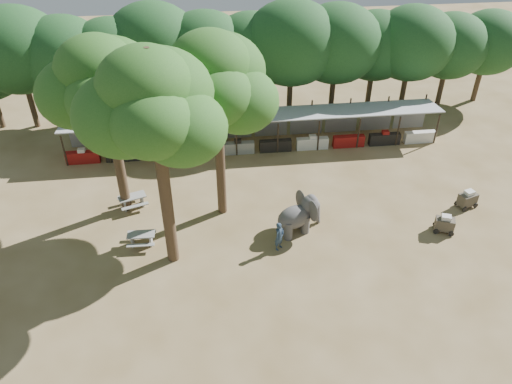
{
  "coord_description": "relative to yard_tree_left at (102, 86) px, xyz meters",
  "views": [
    {
      "loc": [
        -3.85,
        -18.96,
        19.23
      ],
      "look_at": [
        -1.0,
        5.0,
        2.0
      ],
      "focal_mm": 35.0,
      "sensor_mm": 36.0,
      "label": 1
    }
  ],
  "objects": [
    {
      "name": "picnic_table_far",
      "position": [
        0.53,
        -0.1,
        -7.65
      ],
      "size": [
        2.06,
        1.96,
        0.84
      ],
      "rotation": [
        0.0,
        0.0,
        0.32
      ],
      "color": "gray",
      "rests_on": "ground"
    },
    {
      "name": "yard_tree_left",
      "position": [
        0.0,
        0.0,
        0.0
      ],
      "size": [
        7.1,
        6.9,
        11.02
      ],
      "color": "#332316",
      "rests_on": "ground"
    },
    {
      "name": "handler",
      "position": [
        9.11,
        -5.08,
        -7.3
      ],
      "size": [
        0.77,
        0.77,
        1.81
      ],
      "primitive_type": "imported",
      "rotation": [
        0.0,
        0.0,
        0.79
      ],
      "color": "#26384C",
      "rests_on": "ground"
    },
    {
      "name": "vendor_stalls",
      "position": [
        9.13,
        6.65,
        -7.02
      ],
      "size": [
        28.0,
        2.99,
        2.8
      ],
      "color": "#9FA1A7",
      "rests_on": "ground"
    },
    {
      "name": "picnic_table_near",
      "position": [
        1.32,
        -3.8,
        -7.69
      ],
      "size": [
        1.61,
        1.46,
        0.78
      ],
      "rotation": [
        0.0,
        0.0,
        -0.03
      ],
      "color": "gray",
      "rests_on": "ground"
    },
    {
      "name": "yard_tree_back",
      "position": [
        6.0,
        -1.0,
        0.34
      ],
      "size": [
        7.1,
        6.9,
        11.36
      ],
      "color": "#332316",
      "rests_on": "ground"
    },
    {
      "name": "ground",
      "position": [
        9.13,
        -7.19,
        -8.2
      ],
      "size": [
        100.0,
        100.0,
        0.0
      ],
      "primitive_type": "plane",
      "color": "brown",
      "rests_on": "ground"
    },
    {
      "name": "elephant",
      "position": [
        10.54,
        -3.6,
        -7.04
      ],
      "size": [
        3.11,
        2.42,
        2.32
      ],
      "rotation": [
        0.0,
        0.0,
        0.39
      ],
      "color": "#413F3F",
      "rests_on": "ground"
    },
    {
      "name": "cart_front",
      "position": [
        19.09,
        -4.73,
        -7.63
      ],
      "size": [
        1.39,
        1.15,
        1.16
      ],
      "rotation": [
        0.0,
        0.0,
        -0.36
      ],
      "color": "#3B3226",
      "rests_on": "ground"
    },
    {
      "name": "backdrop_trees",
      "position": [
        9.13,
        11.81,
        -2.69
      ],
      "size": [
        46.46,
        5.95,
        8.33
      ],
      "color": "#332316",
      "rests_on": "ground"
    },
    {
      "name": "yard_tree_center",
      "position": [
        3.0,
        -5.0,
        1.01
      ],
      "size": [
        7.1,
        6.9,
        12.04
      ],
      "color": "#332316",
      "rests_on": "ground"
    },
    {
      "name": "cart_back",
      "position": [
        21.56,
        -2.55,
        -7.6
      ],
      "size": [
        1.42,
        1.15,
        1.21
      ],
      "rotation": [
        0.0,
        0.0,
        0.31
      ],
      "color": "#3B3226",
      "rests_on": "ground"
    }
  ]
}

